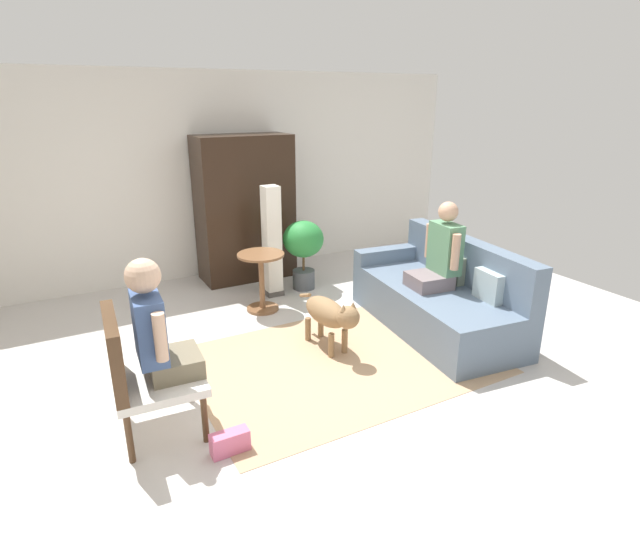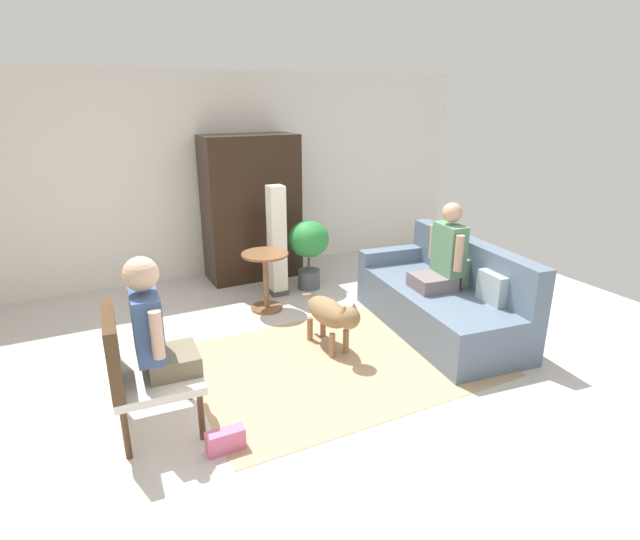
{
  "view_description": "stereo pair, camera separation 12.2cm",
  "coord_description": "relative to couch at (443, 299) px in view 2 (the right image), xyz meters",
  "views": [
    {
      "loc": [
        -1.99,
        -3.37,
        2.25
      ],
      "look_at": [
        -0.15,
        -0.01,
        0.93
      ],
      "focal_mm": 28.32,
      "sensor_mm": 36.0,
      "label": 1
    },
    {
      "loc": [
        -1.88,
        -3.42,
        2.25
      ],
      "look_at": [
        -0.15,
        -0.01,
        0.93
      ],
      "focal_mm": 28.32,
      "sensor_mm": 36.0,
      "label": 2
    }
  ],
  "objects": [
    {
      "name": "ground_plane",
      "position": [
        -1.35,
        -0.22,
        -0.31
      ],
      "size": [
        7.65,
        7.65,
        0.0
      ],
      "primitive_type": "plane",
      "color": "beige"
    },
    {
      "name": "back_wall",
      "position": [
        -1.35,
        2.78,
        0.97
      ],
      "size": [
        6.98,
        0.12,
        2.56
      ],
      "primitive_type": "cube",
      "color": "silver",
      "rests_on": "ground"
    },
    {
      "name": "area_rug",
      "position": [
        -1.26,
        -0.15,
        -0.31
      ],
      "size": [
        2.57,
        1.87,
        0.01
      ],
      "primitive_type": "cube",
      "color": "tan",
      "rests_on": "ground"
    },
    {
      "name": "couch",
      "position": [
        0.0,
        0.0,
        0.0
      ],
      "size": [
        1.1,
        2.05,
        0.9
      ],
      "color": "slate",
      "rests_on": "ground"
    },
    {
      "name": "armchair",
      "position": [
        -2.98,
        -0.38,
        0.21
      ],
      "size": [
        0.62,
        0.67,
        0.92
      ],
      "color": "#4C331E",
      "rests_on": "ground"
    },
    {
      "name": "person_on_couch",
      "position": [
        -0.04,
        -0.01,
        0.47
      ],
      "size": [
        0.48,
        0.51,
        0.84
      ],
      "color": "slate"
    },
    {
      "name": "person_on_armchair",
      "position": [
        -2.84,
        -0.39,
        0.47
      ],
      "size": [
        0.44,
        0.52,
        0.85
      ],
      "color": "#726750"
    },
    {
      "name": "round_end_table",
      "position": [
        -1.42,
        1.25,
        0.08
      ],
      "size": [
        0.51,
        0.51,
        0.65
      ],
      "color": "brown",
      "rests_on": "ground"
    },
    {
      "name": "dog",
      "position": [
        -1.23,
        0.09,
        0.04
      ],
      "size": [
        0.29,
        0.91,
        0.56
      ],
      "color": "olive",
      "rests_on": "ground"
    },
    {
      "name": "potted_plant",
      "position": [
        -0.72,
        1.63,
        0.24
      ],
      "size": [
        0.49,
        0.49,
        0.85
      ],
      "color": "#4C5156",
      "rests_on": "ground"
    },
    {
      "name": "column_lamp",
      "position": [
        -1.13,
        1.62,
        0.33
      ],
      "size": [
        0.2,
        0.2,
        1.3
      ],
      "color": "#4C4742",
      "rests_on": "ground"
    },
    {
      "name": "armoire_cabinet",
      "position": [
        -1.16,
        2.37,
        0.59
      ],
      "size": [
        1.17,
        0.56,
        1.81
      ],
      "primitive_type": "cube",
      "color": "black",
      "rests_on": "ground"
    },
    {
      "name": "handbag",
      "position": [
        -2.52,
        -0.85,
        -0.24
      ],
      "size": [
        0.26,
        0.1,
        0.15
      ],
      "primitive_type": "cube",
      "color": "#D8668C",
      "rests_on": "ground"
    }
  ]
}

